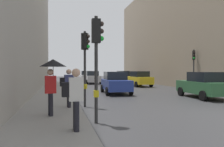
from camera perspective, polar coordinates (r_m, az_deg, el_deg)
sidewalk_kerb at (r=13.65m, az=-15.32°, el=-6.73°), size 2.68×40.00×0.16m
building_facade_right at (r=30.17m, az=24.60°, el=10.44°), size 12.00×34.76×13.86m
traffic_light_near_left at (r=7.65m, az=-4.06°, el=6.36°), size 0.43×0.24×3.79m
traffic_light_mid_street at (r=21.35m, az=20.87°, el=2.80°), size 0.36×0.45×3.79m
traffic_light_near_right at (r=11.08m, az=-7.11°, el=4.94°), size 0.44×0.37×3.87m
car_green_estate at (r=15.79m, az=23.17°, el=-2.83°), size 2.18×4.28×1.76m
car_yellow_taxi at (r=25.22m, az=7.14°, el=-1.40°), size 2.26×4.32×1.76m
car_blue_van at (r=17.33m, az=0.93°, el=-2.44°), size 2.20×4.29×1.76m
car_white_compact at (r=35.39m, az=-6.79°, el=-0.75°), size 2.08×4.23×1.76m
car_dark_suv at (r=33.69m, az=2.86°, el=-0.82°), size 2.13×4.26×1.76m
car_silver_hatchback at (r=30.22m, az=-5.28°, el=-1.02°), size 2.03×4.21×1.76m
pedestrian_with_umbrella at (r=8.44m, az=-15.55°, el=0.57°), size 1.00×1.00×2.14m
pedestrian_with_black_backpack at (r=6.21m, az=-9.93°, el=-5.78°), size 0.61×0.36×1.77m
pedestrian_with_grey_backpack at (r=10.17m, az=-11.64°, el=-3.19°), size 0.62×0.36×1.77m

